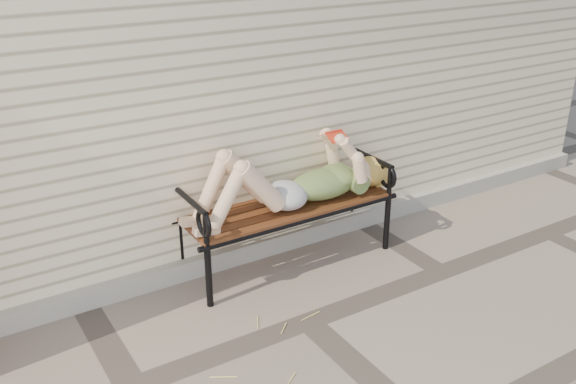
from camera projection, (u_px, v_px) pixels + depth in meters
ground at (308, 322)px, 4.39m from camera, size 80.00×80.00×0.00m
house_wall at (137, 34)px, 6.12m from camera, size 8.00×4.00×3.00m
foundation_strip at (241, 253)px, 5.12m from camera, size 8.00×0.10×0.15m
garden_bench at (280, 181)px, 4.97m from camera, size 1.82×0.73×1.18m
reading_woman at (292, 182)px, 4.85m from camera, size 1.72×0.39×0.54m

